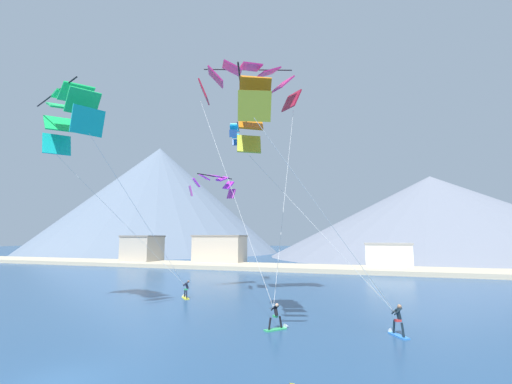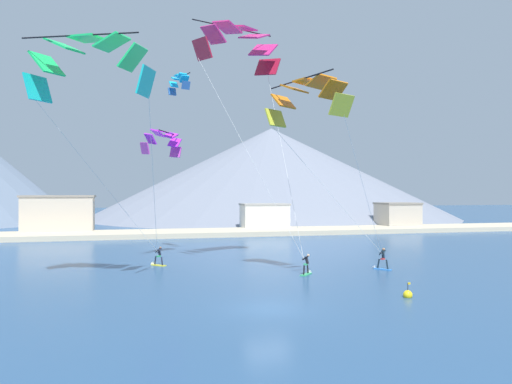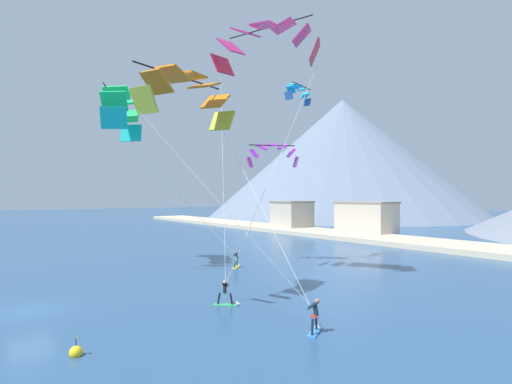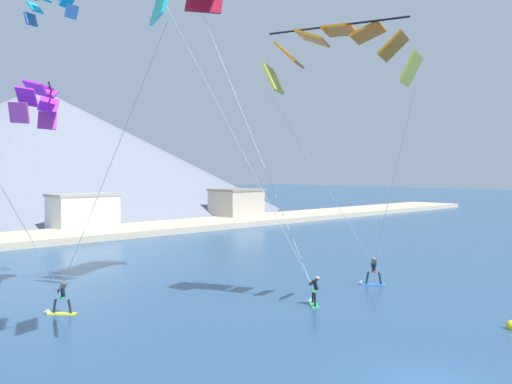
{
  "view_description": "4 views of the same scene",
  "coord_description": "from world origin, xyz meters",
  "views": [
    {
      "loc": [
        11.63,
        -10.93,
        5.63
      ],
      "look_at": [
        2.07,
        17.94,
        9.62
      ],
      "focal_mm": 24.0,
      "sensor_mm": 36.0,
      "label": 1
    },
    {
      "loc": [
        -7.42,
        -25.97,
        6.26
      ],
      "look_at": [
        3.65,
        16.56,
        6.37
      ],
      "focal_mm": 35.0,
      "sensor_mm": 36.0,
      "label": 2
    },
    {
      "loc": [
        27.46,
        -3.17,
        6.89
      ],
      "look_at": [
        -1.59,
        17.93,
        7.26
      ],
      "focal_mm": 28.0,
      "sensor_mm": 36.0,
      "label": 3
    },
    {
      "loc": [
        -17.74,
        -9.68,
        7.34
      ],
      "look_at": [
        3.97,
        12.57,
        6.16
      ],
      "focal_mm": 40.0,
      "sensor_mm": 36.0,
      "label": 4
    }
  ],
  "objects": [
    {
      "name": "ground_plane",
      "position": [
        0.0,
        0.0,
        0.0
      ],
      "size": [
        400.0,
        400.0,
        0.0
      ],
      "primitive_type": "plane",
      "color": "navy"
    },
    {
      "name": "kitesurfer_near_lead",
      "position": [
        -4.85,
        18.01,
        0.49
      ],
      "size": [
        1.46,
        1.56,
        1.7
      ],
      "color": "yellow",
      "rests_on": "ground"
    },
    {
      "name": "kitesurfer_near_trail",
      "position": [
        6.08,
        10.22,
        0.47
      ],
      "size": [
        1.45,
        1.57,
        1.69
      ],
      "color": "#33B266",
      "rests_on": "ground"
    },
    {
      "name": "kitesurfer_mid_center",
      "position": [
        12.86,
        11.16,
        0.58
      ],
      "size": [
        1.25,
        1.69,
        1.84
      ],
      "color": "#337FDB",
      "rests_on": "ground"
    },
    {
      "name": "parafoil_kite_near_lead",
      "position": [
        -9.81,
        8.45,
        15.01
      ],
      "size": [
        9.28,
        12.16,
        15.29
      ],
      "color": "#14BDB8"
    },
    {
      "name": "parafoil_kite_near_trail",
      "position": [
        2.07,
        16.19,
        19.35
      ],
      "size": [
        8.61,
        9.44,
        19.59
      ],
      "color": "#A5162F"
    },
    {
      "name": "parafoil_kite_mid_center",
      "position": [
        5.19,
        7.88,
        13.3
      ],
      "size": [
        9.88,
        7.85,
        13.07
      ],
      "color": "gold"
    },
    {
      "name": "parafoil_kite_distant_high_outer",
      "position": [
        -2.36,
        23.78,
        17.38
      ],
      "size": [
        1.9,
        3.96,
        1.75
      ],
      "color": "#2C5CA0"
    },
    {
      "name": "parafoil_kite_distant_low_drift",
      "position": [
        -4.06,
        21.78,
        11.3
      ],
      "size": [
        4.14,
        4.85,
        2.49
      ],
      "color": "#C140B1"
    },
    {
      "name": "shoreline_strip",
      "position": [
        0.0,
        48.21,
        0.35
      ],
      "size": [
        180.0,
        10.0,
        0.7
      ],
      "primitive_type": "cube",
      "color": "beige",
      "rests_on": "ground"
    },
    {
      "name": "shore_building_harbour_front",
      "position": [
        -17.14,
        52.71,
        2.99
      ],
      "size": [
        10.32,
        5.35,
        5.96
      ],
      "color": "beige",
      "rests_on": "ground"
    },
    {
      "name": "shore_building_promenade_mid",
      "position": [
        14.47,
        52.61,
        2.31
      ],
      "size": [
        7.74,
        4.44,
        4.6
      ],
      "color": "silver",
      "rests_on": "ground"
    },
    {
      "name": "shore_building_quay_east",
      "position": [
        -33.63,
        50.17,
        2.96
      ],
      "size": [
        7.01,
        6.38,
        5.9
      ],
      "color": "#B7AD9E",
      "rests_on": "ground"
    },
    {
      "name": "mountain_peak_west_ridge",
      "position": [
        -63.71,
        99.09,
        19.7
      ],
      "size": [
        89.61,
        89.61,
        39.41
      ],
      "color": "slate",
      "rests_on": "ground"
    },
    {
      "name": "mountain_peak_central_summit",
      "position": [
        28.76,
        97.58,
        11.52
      ],
      "size": [
        92.22,
        92.22,
        23.04
      ],
      "color": "slate",
      "rests_on": "ground"
    }
  ]
}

